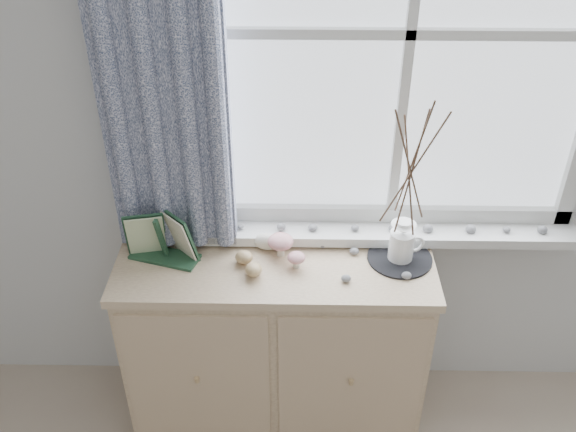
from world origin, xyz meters
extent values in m
cube|color=silver|center=(0.00, 2.00, 1.30)|extent=(4.00, 0.04, 2.60)
cube|color=white|center=(0.30, 2.00, 1.65)|extent=(1.30, 0.01, 1.40)
cube|color=silver|center=(0.30, 1.92, 0.88)|extent=(1.45, 0.16, 0.04)
cube|color=#0A1739|center=(-0.52, 1.87, 1.68)|extent=(0.44, 0.06, 1.61)
cube|color=beige|center=(-0.15, 1.75, 0.41)|extent=(1.17, 0.43, 0.81)
cube|color=beige|center=(-0.15, 1.75, 0.83)|extent=(1.20, 0.45, 0.03)
cube|color=tan|center=(-0.44, 1.53, 0.41)|extent=(0.55, 0.01, 0.75)
cube|color=tan|center=(0.14, 1.53, 0.41)|extent=(0.55, 0.01, 0.75)
cylinder|color=silver|center=(-0.13, 1.80, 0.88)|extent=(0.03, 0.03, 0.06)
ellipsoid|color=#97040C|center=(-0.13, 1.80, 0.91)|extent=(0.10, 0.10, 0.05)
cylinder|color=silver|center=(-0.07, 1.73, 0.87)|extent=(0.03, 0.03, 0.04)
ellipsoid|color=#97040C|center=(-0.07, 1.73, 0.89)|extent=(0.07, 0.07, 0.04)
ellipsoid|color=tan|center=(-0.22, 1.68, 0.88)|extent=(0.06, 0.05, 0.08)
ellipsoid|color=tan|center=(-0.26, 1.75, 0.88)|extent=(0.06, 0.05, 0.08)
cylinder|color=black|center=(0.32, 1.79, 0.85)|extent=(0.24, 0.24, 0.01)
cylinder|color=white|center=(0.32, 1.79, 0.92)|extent=(0.11, 0.11, 0.11)
cone|color=white|center=(0.32, 1.79, 0.99)|extent=(0.09, 0.09, 0.04)
cylinder|color=white|center=(0.32, 1.79, 1.01)|extent=(0.06, 0.06, 0.03)
torus|color=white|center=(0.37, 1.79, 0.92)|extent=(0.07, 0.03, 0.07)
ellipsoid|color=gray|center=(0.11, 1.65, 0.86)|extent=(0.04, 0.03, 0.03)
ellipsoid|color=gray|center=(0.15, 1.81, 0.86)|extent=(0.04, 0.03, 0.03)
ellipsoid|color=gray|center=(0.33, 1.67, 0.86)|extent=(0.04, 0.03, 0.03)
ellipsoid|color=gray|center=(0.03, 1.85, 0.86)|extent=(0.04, 0.03, 0.03)
camera|label=1|loc=(-0.07, -0.11, 2.37)|focal=40.00mm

